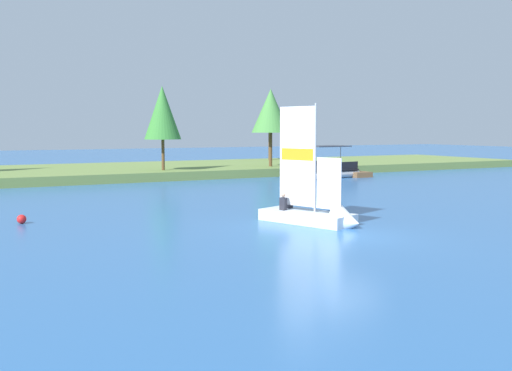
% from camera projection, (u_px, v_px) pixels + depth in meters
% --- Properties ---
extents(ground_plane, '(200.00, 200.00, 0.00)m').
position_uv_depth(ground_plane, '(347.00, 236.00, 21.08)').
color(ground_plane, '#2D609E').
extents(shore_bank, '(80.00, 15.13, 0.69)m').
position_uv_depth(shore_bank, '(125.00, 171.00, 49.35)').
color(shore_bank, olive).
rests_on(shore_bank, ground).
extents(shoreline_tree_centre, '(2.90, 2.90, 6.64)m').
position_uv_depth(shoreline_tree_centre, '(162.00, 113.00, 45.14)').
color(shoreline_tree_centre, brown).
rests_on(shoreline_tree_centre, shore_bank).
extents(shoreline_tree_midright, '(3.34, 3.34, 6.74)m').
position_uv_depth(shoreline_tree_midright, '(271.00, 111.00, 49.84)').
color(shoreline_tree_midright, brown).
rests_on(shoreline_tree_midright, shore_bank).
extents(shoreline_tree_right, '(2.92, 2.92, 7.07)m').
position_uv_depth(shoreline_tree_right, '(270.00, 113.00, 61.04)').
color(shoreline_tree_right, brown).
rests_on(shoreline_tree_right, shore_bank).
extents(wooden_dock, '(1.60, 4.50, 0.43)m').
position_uv_depth(wooden_dock, '(349.00, 173.00, 48.70)').
color(wooden_dock, brown).
rests_on(wooden_dock, ground).
extents(sailboat, '(3.03, 4.81, 5.43)m').
position_uv_depth(sailboat, '(321.00, 215.00, 23.62)').
color(sailboat, silver).
rests_on(sailboat, ground).
extents(pontoon_boat, '(5.39, 3.11, 2.60)m').
position_uv_depth(pontoon_boat, '(326.00, 169.00, 46.77)').
color(pontoon_boat, '#B2B2B7').
rests_on(pontoon_boat, ground).
extents(channel_buoy, '(0.38, 0.38, 0.38)m').
position_uv_depth(channel_buoy, '(22.00, 219.00, 23.85)').
color(channel_buoy, red).
rests_on(channel_buoy, ground).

